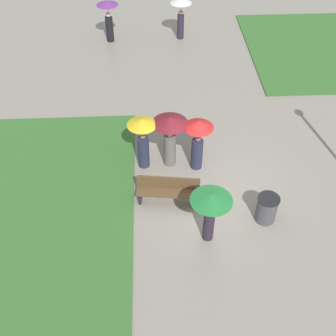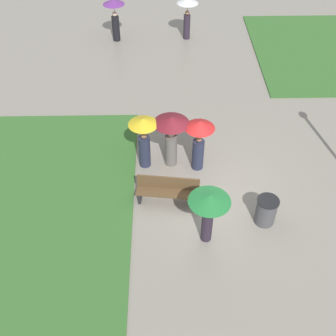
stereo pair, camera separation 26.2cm
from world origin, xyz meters
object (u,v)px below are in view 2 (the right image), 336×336
(lone_walker_far_path, at_px, (115,13))
(lone_walker_mid_plaza, at_px, (187,10))
(crowd_person_green, at_px, (209,206))
(crowd_person_yellow, at_px, (144,136))
(park_bench, at_px, (168,190))
(crowd_person_maroon, at_px, (171,132))
(trash_bin, at_px, (266,211))
(crowd_person_red, at_px, (199,138))

(lone_walker_far_path, bearing_deg, lone_walker_mid_plaza, -144.92)
(crowd_person_green, relative_size, lone_walker_mid_plaza, 0.91)
(crowd_person_yellow, bearing_deg, lone_walker_mid_plaza, 153.74)
(crowd_person_yellow, height_order, lone_walker_mid_plaza, lone_walker_mid_plaza)
(park_bench, height_order, crowd_person_maroon, crowd_person_maroon)
(park_bench, height_order, trash_bin, park_bench)
(park_bench, xyz_separation_m, crowd_person_red, (1.01, 1.47, 0.79))
(crowd_person_maroon, relative_size, crowd_person_red, 1.01)
(trash_bin, xyz_separation_m, crowd_person_red, (-1.80, 2.34, 0.81))
(crowd_person_maroon, xyz_separation_m, lone_walker_mid_plaza, (0.98, 8.94, 0.07))
(crowd_person_red, bearing_deg, crowd_person_maroon, 152.91)
(park_bench, distance_m, trash_bin, 2.94)
(park_bench, height_order, crowd_person_yellow, crowd_person_yellow)
(park_bench, distance_m, lone_walker_mid_plaza, 10.72)
(trash_bin, height_order, crowd_person_red, crowd_person_red)
(crowd_person_green, xyz_separation_m, crowd_person_yellow, (-1.78, 3.08, -0.15))
(crowd_person_red, height_order, lone_walker_mid_plaza, lone_walker_mid_plaza)
(crowd_person_green, bearing_deg, crowd_person_maroon, 137.48)
(crowd_person_red, relative_size, crowd_person_yellow, 0.99)
(lone_walker_far_path, height_order, lone_walker_mid_plaza, lone_walker_mid_plaza)
(park_bench, relative_size, crowd_person_green, 1.07)
(crowd_person_yellow, distance_m, lone_walker_far_path, 9.01)
(crowd_person_maroon, bearing_deg, crowd_person_green, 167.97)
(crowd_person_maroon, distance_m, crowd_person_green, 3.27)
(trash_bin, bearing_deg, lone_walker_far_path, 114.16)
(trash_bin, distance_m, crowd_person_green, 2.08)
(park_bench, bearing_deg, lone_walker_far_path, 109.48)
(crowd_person_maroon, height_order, crowd_person_green, crowd_person_maroon)
(crowd_person_maroon, xyz_separation_m, lone_walker_far_path, (-2.42, 8.82, -0.02))
(trash_bin, height_order, lone_walker_far_path, lone_walker_far_path)
(trash_bin, xyz_separation_m, crowd_person_green, (-1.76, -0.59, 0.93))
(trash_bin, xyz_separation_m, crowd_person_maroon, (-2.68, 2.55, 0.90))
(park_bench, distance_m, crowd_person_yellow, 1.94)
(crowd_person_maroon, bearing_deg, crowd_person_yellow, 65.68)
(trash_bin, height_order, crowd_person_green, crowd_person_green)
(crowd_person_red, xyz_separation_m, crowd_person_yellow, (-1.74, 0.15, -0.03))
(crowd_person_green, height_order, lone_walker_far_path, lone_walker_far_path)
(crowd_person_red, bearing_deg, trash_bin, -65.65)
(trash_bin, distance_m, crowd_person_yellow, 4.40)
(trash_bin, height_order, lone_walker_mid_plaza, lone_walker_mid_plaza)
(trash_bin, relative_size, lone_walker_mid_plaza, 0.45)
(crowd_person_yellow, bearing_deg, crowd_person_green, 15.32)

